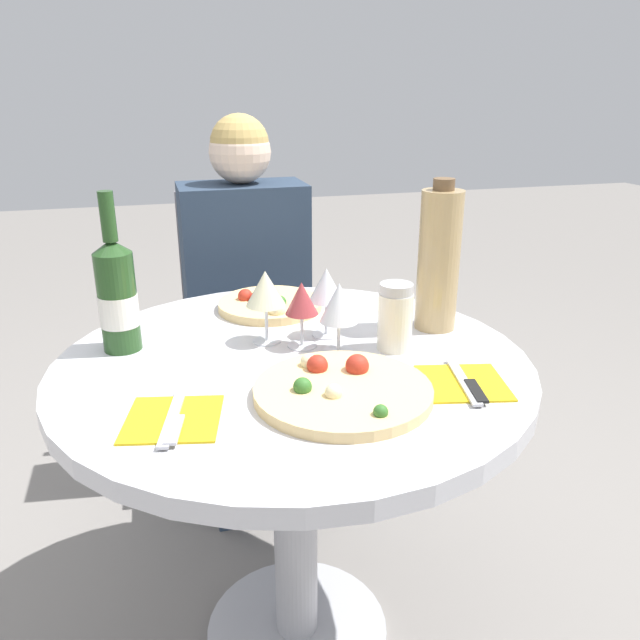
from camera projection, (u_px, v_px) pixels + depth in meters
name	position (u px, v px, depth m)	size (l,w,h in m)	color
ground_plane	(297.00, 632.00, 1.48)	(12.00, 12.00, 0.00)	gray
dining_table	(294.00, 419.00, 1.28)	(0.94, 0.94, 0.71)	#B2B2B7
chair_behind_diner	(245.00, 338.00, 2.06)	(0.37, 0.37, 0.91)	slate
seated_diner	(252.00, 333.00, 1.90)	(0.37, 0.44, 1.15)	#28384C
pizza_large	(342.00, 389.00, 1.08)	(0.31, 0.31, 0.05)	#E5C17F
pizza_small_far	(269.00, 304.00, 1.50)	(0.25, 0.25, 0.05)	#E5C17F
wine_bottle	(117.00, 296.00, 1.24)	(0.08, 0.08, 0.32)	#23471E
tall_carafe	(439.00, 260.00, 1.34)	(0.09, 0.09, 0.33)	tan
sugar_shaker	(395.00, 317.00, 1.25)	(0.07, 0.07, 0.14)	silver
wine_glass_back_right	(326.00, 286.00, 1.31)	(0.07, 0.07, 0.15)	silver
wine_glass_front_right	(339.00, 304.00, 1.23)	(0.08, 0.08, 0.14)	silver
wine_glass_back_left	(265.00, 290.00, 1.27)	(0.08, 0.08, 0.15)	silver
wine_glass_center	(302.00, 300.00, 1.25)	(0.07, 0.07, 0.14)	silver
place_setting_left	(173.00, 419.00, 1.00)	(0.18, 0.19, 0.01)	gold
place_setting_right	(464.00, 383.00, 1.12)	(0.18, 0.19, 0.01)	gold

